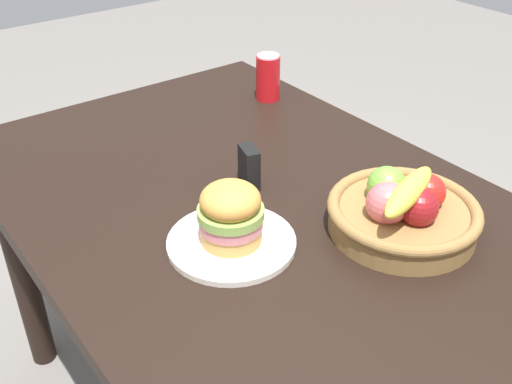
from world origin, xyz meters
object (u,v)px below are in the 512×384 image
napkin_holder (249,167)px  plate (231,242)px  fruit_basket (403,211)px  soda_can (268,77)px  sandwich (231,213)px

napkin_holder → plate: bearing=-29.2°
fruit_basket → soda_can: bearing=164.6°
soda_can → sandwich: bearing=-43.5°
plate → fruit_basket: size_ratio=0.83×
plate → sandwich: 0.07m
plate → napkin_holder: napkin_holder is taller
sandwich → napkin_holder: sandwich is taller
soda_can → fruit_basket: (0.65, -0.18, -0.02)m
soda_can → plate: bearing=-43.5°
fruit_basket → plate: bearing=-118.8°
plate → napkin_holder: bearing=134.8°
sandwich → fruit_basket: bearing=61.2°
napkin_holder → soda_can: bearing=153.3°
plate → sandwich: (0.00, 0.00, 0.07)m
sandwich → fruit_basket: fruit_basket is taller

